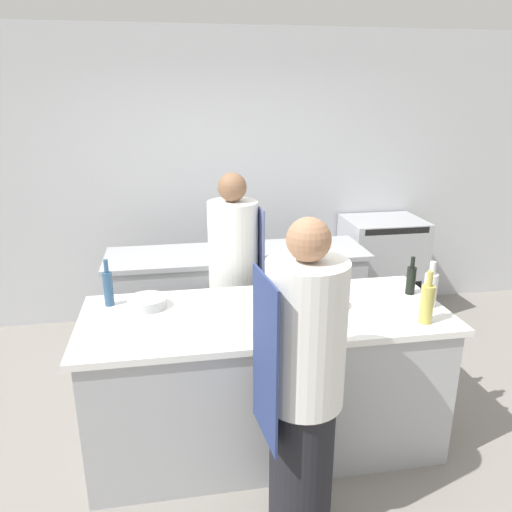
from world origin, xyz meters
TOP-DOWN VIEW (x-y plane):
  - ground_plane at (0.00, 0.00)m, footprint 16.00×16.00m
  - wall_back at (0.00, 2.13)m, footprint 8.00×0.06m
  - prep_counter at (0.00, 0.00)m, footprint 2.25×0.90m
  - pass_counter at (-0.01, 1.23)m, footprint 2.20×0.63m
  - oven_range at (1.55, 1.77)m, footprint 0.76×0.62m
  - chef_at_prep_near at (0.04, -0.73)m, footprint 0.42×0.40m
  - chef_at_stove at (-0.10, 0.78)m, footprint 0.40×0.38m
  - bottle_olive_oil at (-0.96, 0.28)m, footprint 0.06×0.06m
  - bottle_vinegar at (0.90, -0.30)m, footprint 0.08×0.08m
  - bottle_wine at (1.01, 0.13)m, footprint 0.06×0.06m
  - bottle_cooking_oil at (-0.05, -0.03)m, footprint 0.07×0.07m
  - bottle_sauce at (1.03, -0.09)m, footprint 0.08×0.08m
  - bowl_mixing_large at (-0.08, -0.32)m, footprint 0.17×0.17m
  - bowl_prep_small at (0.19, -0.17)m, footprint 0.25×0.25m
  - bowl_ceramic_blue at (0.39, 0.03)m, footprint 0.26×0.26m
  - bowl_wooden_salad at (-0.72, 0.20)m, footprint 0.25×0.25m
  - cup at (0.25, 0.19)m, footprint 0.09×0.09m
  - cutting_board at (-0.43, -0.12)m, footprint 0.42×0.23m

SIDE VIEW (x-z plane):
  - ground_plane at x=0.00m, z-range 0.00..0.00m
  - prep_counter at x=0.00m, z-range 0.00..0.94m
  - pass_counter at x=-0.01m, z-range 0.00..0.94m
  - oven_range at x=1.55m, z-range 0.00..1.02m
  - chef_at_stove at x=-0.10m, z-range 0.00..1.67m
  - chef_at_prep_near at x=0.04m, z-range 0.00..1.71m
  - cutting_board at x=-0.43m, z-range 0.94..0.95m
  - bowl_prep_small at x=0.19m, z-range 0.94..0.99m
  - bowl_ceramic_blue at x=0.39m, z-range 0.94..1.00m
  - bowl_wooden_salad at x=-0.72m, z-range 0.94..1.00m
  - bowl_mixing_large at x=-0.08m, z-range 0.94..1.01m
  - cup at x=0.25m, z-range 0.94..1.02m
  - bottle_cooking_oil at x=-0.05m, z-range 0.91..1.12m
  - bottle_wine at x=1.01m, z-range 0.91..1.17m
  - bottle_sauce at x=1.03m, z-range 0.90..1.20m
  - bottle_olive_oil at x=-0.96m, z-range 0.90..1.21m
  - bottle_vinegar at x=0.90m, z-range 0.90..1.22m
  - wall_back at x=0.00m, z-range 0.00..2.80m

